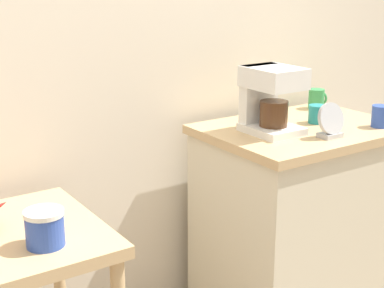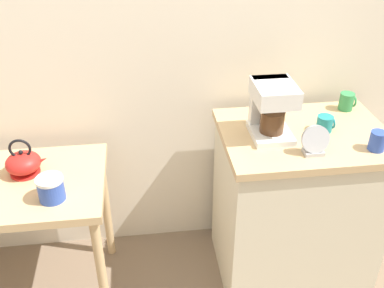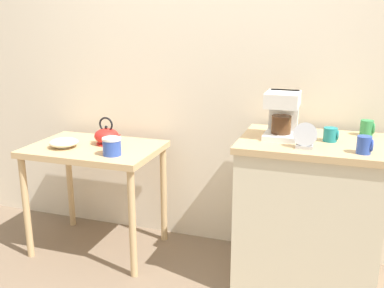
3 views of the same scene
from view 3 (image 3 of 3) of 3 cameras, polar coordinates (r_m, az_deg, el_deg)
ground_plane at (r=2.98m, az=-0.00°, el=-15.14°), size 8.00×8.00×0.00m
back_wall at (r=2.94m, az=4.57°, el=13.18°), size 4.40×0.10×2.80m
wooden_table at (r=2.98m, az=-12.40°, el=-2.10°), size 0.84×0.58×0.73m
kitchen_counter at (r=2.67m, az=14.66°, el=-8.70°), size 0.79×0.59×0.89m
bowl_stoneware at (r=2.96m, az=-16.21°, el=0.19°), size 0.19×0.19×0.06m
teakettle at (r=2.97m, az=-10.93°, el=1.06°), size 0.20×0.16×0.18m
canister_enamel at (r=2.72m, az=-10.29°, el=-0.30°), size 0.12×0.12×0.11m
coffee_maker at (r=2.52m, az=11.59°, el=3.99°), size 0.18×0.22×0.26m
mug_tall_green at (r=2.72m, az=21.66°, el=1.93°), size 0.08×0.07×0.09m
mug_dark_teal at (r=2.52m, az=17.46°, el=1.16°), size 0.08×0.07×0.08m
mug_blue at (r=2.34m, az=21.37°, el=-0.11°), size 0.08×0.07×0.09m
table_clock at (r=2.34m, az=14.37°, el=0.85°), size 0.12×0.06×0.13m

